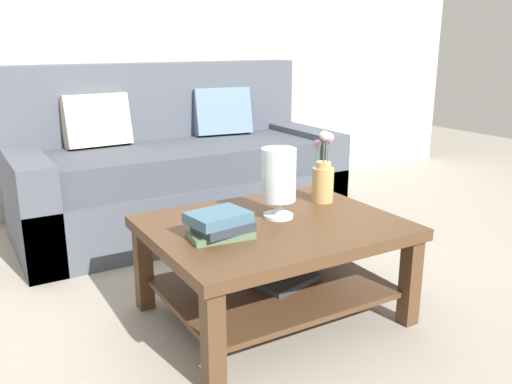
{
  "coord_description": "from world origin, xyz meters",
  "views": [
    {
      "loc": [
        -1.21,
        -2.29,
        1.21
      ],
      "look_at": [
        -0.02,
        -0.27,
        0.54
      ],
      "focal_mm": 37.83,
      "sensor_mm": 36.0,
      "label": 1
    }
  ],
  "objects": [
    {
      "name": "ground_plane",
      "position": [
        0.0,
        0.0,
        0.0
      ],
      "size": [
        10.0,
        10.0,
        0.0
      ],
      "primitive_type": "plane",
      "color": "gray"
    },
    {
      "name": "coffee_table",
      "position": [
        -0.02,
        -0.42,
        0.32
      ],
      "size": [
        1.06,
        0.83,
        0.44
      ],
      "color": "#4C331E",
      "rests_on": "ground"
    },
    {
      "name": "glass_hurricane_vase",
      "position": [
        0.04,
        -0.37,
        0.63
      ],
      "size": [
        0.15,
        0.15,
        0.31
      ],
      "color": "silver",
      "rests_on": "coffee_table"
    },
    {
      "name": "back_wall",
      "position": [
        0.0,
        1.65,
        1.35
      ],
      "size": [
        6.4,
        0.12,
        2.7
      ],
      "primitive_type": "cube",
      "color": "#BCB7B2",
      "rests_on": "ground"
    },
    {
      "name": "couch",
      "position": [
        0.1,
        0.96,
        0.36
      ],
      "size": [
        2.06,
        0.9,
        1.06
      ],
      "color": "#474C56",
      "rests_on": "ground"
    },
    {
      "name": "book_stack_main",
      "position": [
        -0.3,
        -0.47,
        0.5
      ],
      "size": [
        0.26,
        0.2,
        0.1
      ],
      "color": "#51704C",
      "rests_on": "coffee_table"
    },
    {
      "name": "flower_pitcher",
      "position": [
        0.35,
        -0.27,
        0.57
      ],
      "size": [
        0.11,
        0.11,
        0.35
      ],
      "color": "tan",
      "rests_on": "coffee_table"
    }
  ]
}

